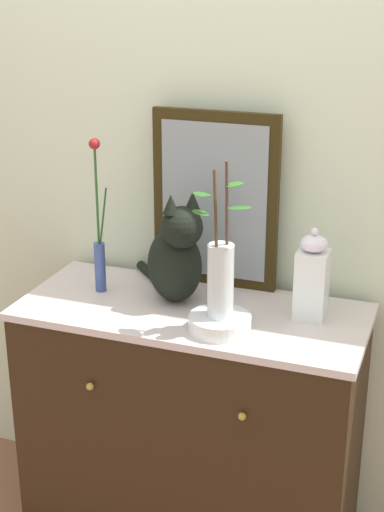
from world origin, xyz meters
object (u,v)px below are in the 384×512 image
object	(u,v)px
sideboard	(192,428)
vase_glass_clear	(220,276)
vase_slim_green	(99,243)
mirror_leaning	(214,200)
bowl_porcelain	(220,323)
cat_sitting	(176,256)
jar_lidded_porcelain	(312,278)

from	to	relation	value
sideboard	vase_glass_clear	distance (m)	0.65
sideboard	vase_slim_green	world-z (taller)	vase_slim_green
mirror_leaning	bowl_porcelain	world-z (taller)	mirror_leaning
sideboard	cat_sitting	xyz separation A→B (m)	(-0.07, 0.04, 0.60)
vase_glass_clear	mirror_leaning	bearing A→B (deg)	111.36
sideboard	cat_sitting	size ratio (longest dim) A/B	2.96
cat_sitting	vase_slim_green	bearing A→B (deg)	-178.15
mirror_leaning	bowl_porcelain	bearing A→B (deg)	-68.59
sideboard	cat_sitting	distance (m)	0.61
mirror_leaning	vase_slim_green	bearing A→B (deg)	-150.43
cat_sitting	bowl_porcelain	distance (m)	0.29
bowl_porcelain	jar_lidded_porcelain	bearing A→B (deg)	38.55
vase_slim_green	jar_lidded_porcelain	distance (m)	0.71
vase_glass_clear	vase_slim_green	bearing A→B (deg)	162.27
mirror_leaning	vase_glass_clear	xyz separation A→B (m)	(0.13, -0.34, -0.12)
cat_sitting	vase_slim_green	world-z (taller)	vase_slim_green
sideboard	mirror_leaning	xyz separation A→B (m)	(-0.00, 0.22, 0.75)
jar_lidded_porcelain	vase_slim_green	bearing A→B (deg)	-176.97
bowl_porcelain	mirror_leaning	bearing A→B (deg)	111.41
vase_glass_clear	jar_lidded_porcelain	distance (m)	0.30
sideboard	bowl_porcelain	bearing A→B (deg)	-41.94
cat_sitting	jar_lidded_porcelain	bearing A→B (deg)	3.75
cat_sitting	vase_glass_clear	distance (m)	0.26
bowl_porcelain	vase_glass_clear	bearing A→B (deg)	-99.22
sideboard	vase_slim_green	distance (m)	0.70
bowl_porcelain	jar_lidded_porcelain	xyz separation A→B (m)	(0.24, 0.19, 0.11)
sideboard	jar_lidded_porcelain	world-z (taller)	jar_lidded_porcelain
vase_glass_clear	sideboard	bearing A→B (deg)	137.91
mirror_leaning	cat_sitting	size ratio (longest dim) A/B	1.57
jar_lidded_porcelain	bowl_porcelain	bearing A→B (deg)	-141.45
sideboard	bowl_porcelain	world-z (taller)	bowl_porcelain
mirror_leaning	vase_glass_clear	size ratio (longest dim) A/B	1.24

